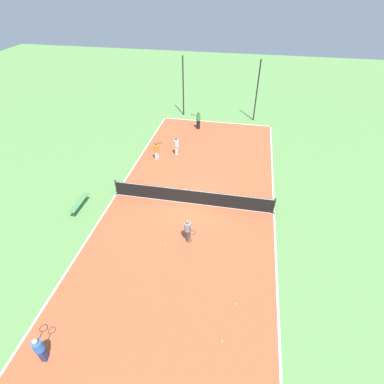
# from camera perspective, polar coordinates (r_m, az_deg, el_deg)

# --- Properties ---
(ground_plane) EXTENTS (80.00, 80.00, 0.00)m
(ground_plane) POSITION_cam_1_polar(r_m,az_deg,el_deg) (18.68, -0.00, -2.19)
(ground_plane) COLOR #60934C
(court_surface) EXTENTS (10.13, 24.59, 0.02)m
(court_surface) POSITION_cam_1_polar(r_m,az_deg,el_deg) (18.68, -0.00, -2.17)
(court_surface) COLOR #B75633
(court_surface) RESTS_ON ground_plane
(tennis_net) EXTENTS (9.93, 0.10, 1.09)m
(tennis_net) POSITION_cam_1_polar(r_m,az_deg,el_deg) (18.32, -0.00, -0.81)
(tennis_net) COLOR black
(tennis_net) RESTS_ON court_surface
(bench) EXTENTS (0.36, 1.87, 0.45)m
(bench) POSITION_cam_1_polar(r_m,az_deg,el_deg) (19.34, -20.71, -1.98)
(bench) COLOR #4C8C4C
(bench) RESTS_ON ground_plane
(player_center_orange) EXTENTS (0.49, 0.98, 1.44)m
(player_center_orange) POSITION_cam_1_polar(r_m,az_deg,el_deg) (22.78, -6.81, 8.03)
(player_center_orange) COLOR white
(player_center_orange) RESTS_ON court_surface
(player_far_white) EXTENTS (0.38, 0.38, 1.46)m
(player_far_white) POSITION_cam_1_polar(r_m,az_deg,el_deg) (23.25, -2.97, 8.92)
(player_far_white) COLOR white
(player_far_white) RESTS_ON court_surface
(player_near_blue) EXTENTS (0.49, 0.98, 1.42)m
(player_near_blue) POSITION_cam_1_polar(r_m,az_deg,el_deg) (13.43, -27.05, -24.93)
(player_near_blue) COLOR navy
(player_near_blue) RESTS_ON court_surface
(player_far_green) EXTENTS (0.99, 0.61, 1.59)m
(player_far_green) POSITION_cam_1_polar(r_m,az_deg,el_deg) (27.34, 1.20, 13.71)
(player_far_green) COLOR black
(player_far_green) RESTS_ON court_surface
(player_baseline_gray) EXTENTS (0.82, 0.95, 1.46)m
(player_baseline_gray) POSITION_cam_1_polar(r_m,az_deg,el_deg) (15.78, -0.81, -7.08)
(player_baseline_gray) COLOR #4C4C51
(player_baseline_gray) RESTS_ON court_surface
(tennis_ball_far_baseline) EXTENTS (0.07, 0.07, 0.07)m
(tennis_ball_far_baseline) POSITION_cam_1_polar(r_m,az_deg,el_deg) (14.11, 8.34, -20.35)
(tennis_ball_far_baseline) COLOR #CCE033
(tennis_ball_far_baseline) RESTS_ON court_surface
(tennis_ball_near_net) EXTENTS (0.07, 0.07, 0.07)m
(tennis_ball_near_net) POSITION_cam_1_polar(r_m,az_deg,el_deg) (16.15, -5.10, -10.00)
(tennis_ball_near_net) COLOR #CCE033
(tennis_ball_near_net) RESTS_ON court_surface
(tennis_ball_left_sideline) EXTENTS (0.07, 0.07, 0.07)m
(tennis_ball_left_sideline) POSITION_cam_1_polar(r_m,az_deg,el_deg) (13.25, 5.74, -26.39)
(tennis_ball_left_sideline) COLOR #CCE033
(tennis_ball_left_sideline) RESTS_ON court_surface
(fence_post_back_left) EXTENTS (0.12, 0.12, 5.48)m
(fence_post_back_left) POSITION_cam_1_polar(r_m,az_deg,el_deg) (29.68, -1.69, 19.40)
(fence_post_back_left) COLOR black
(fence_post_back_left) RESTS_ON ground_plane
(fence_post_back_right) EXTENTS (0.12, 0.12, 5.48)m
(fence_post_back_right) POSITION_cam_1_polar(r_m,az_deg,el_deg) (29.05, 12.26, 18.22)
(fence_post_back_right) COLOR black
(fence_post_back_right) RESTS_ON ground_plane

